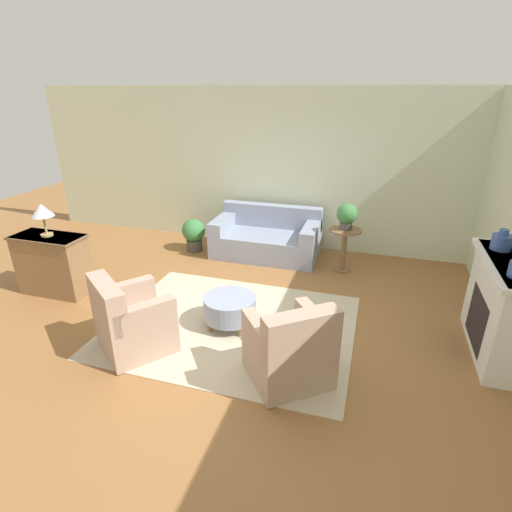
{
  "coord_description": "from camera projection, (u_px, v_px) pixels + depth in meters",
  "views": [
    {
      "loc": [
        1.54,
        -4.0,
        2.77
      ],
      "look_at": [
        0.15,
        0.55,
        0.75
      ],
      "focal_mm": 28.0,
      "sensor_mm": 36.0,
      "label": 1
    }
  ],
  "objects": [
    {
      "name": "ground_plane",
      "position": [
        232.0,
        326.0,
        5.02
      ],
      "size": [
        16.0,
        16.0,
        0.0
      ],
      "primitive_type": "plane",
      "color": "#996638"
    },
    {
      "name": "wall_back",
      "position": [
        288.0,
        170.0,
        7.12
      ],
      "size": [
        9.89,
        0.12,
        2.8
      ],
      "color": "beige",
      "rests_on": "ground_plane"
    },
    {
      "name": "rug",
      "position": [
        232.0,
        325.0,
        5.02
      ],
      "size": [
        2.99,
        2.37,
        0.01
      ],
      "color": "beige",
      "rests_on": "ground_plane"
    },
    {
      "name": "couch",
      "position": [
        267.0,
        238.0,
        7.05
      ],
      "size": [
        1.82,
        0.97,
        0.83
      ],
      "color": "#8E99B2",
      "rests_on": "ground_plane"
    },
    {
      "name": "armchair_left",
      "position": [
        131.0,
        322.0,
        4.45
      ],
      "size": [
        1.03,
        1.03,
        0.89
      ],
      "color": "tan",
      "rests_on": "rug"
    },
    {
      "name": "armchair_right",
      "position": [
        290.0,
        351.0,
        3.96
      ],
      "size": [
        1.03,
        1.03,
        0.89
      ],
      "color": "tan",
      "rests_on": "rug"
    },
    {
      "name": "ottoman_table",
      "position": [
        230.0,
        307.0,
        4.92
      ],
      "size": [
        0.65,
        0.65,
        0.39
      ],
      "color": "#8E99B2",
      "rests_on": "rug"
    },
    {
      "name": "side_table",
      "position": [
        344.0,
        243.0,
        6.36
      ],
      "size": [
        0.5,
        0.5,
        0.71
      ],
      "color": "olive",
      "rests_on": "ground_plane"
    },
    {
      "name": "fireplace",
      "position": [
        498.0,
        306.0,
        4.33
      ],
      "size": [
        0.44,
        1.44,
        1.1
      ],
      "color": "white",
      "rests_on": "ground_plane"
    },
    {
      "name": "dresser",
      "position": [
        53.0,
        263.0,
        5.69
      ],
      "size": [
        1.02,
        0.49,
        0.87
      ],
      "color": "olive",
      "rests_on": "ground_plane"
    },
    {
      "name": "vase_mantel_near",
      "position": [
        502.0,
        241.0,
        4.41
      ],
      "size": [
        0.21,
        0.21,
        0.24
      ],
      "color": "#38569E",
      "rests_on": "fireplace"
    },
    {
      "name": "potted_plant_on_side_table",
      "position": [
        347.0,
        215.0,
        6.17
      ],
      "size": [
        0.32,
        0.32,
        0.41
      ],
      "color": "#4C4742",
      "rests_on": "side_table"
    },
    {
      "name": "potted_plant_floor",
      "position": [
        194.0,
        233.0,
        7.21
      ],
      "size": [
        0.42,
        0.42,
        0.6
      ],
      "color": "#4C4742",
      "rests_on": "ground_plane"
    },
    {
      "name": "table_lamp",
      "position": [
        42.0,
        212.0,
        5.39
      ],
      "size": [
        0.3,
        0.3,
        0.46
      ],
      "color": "tan",
      "rests_on": "dresser"
    }
  ]
}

